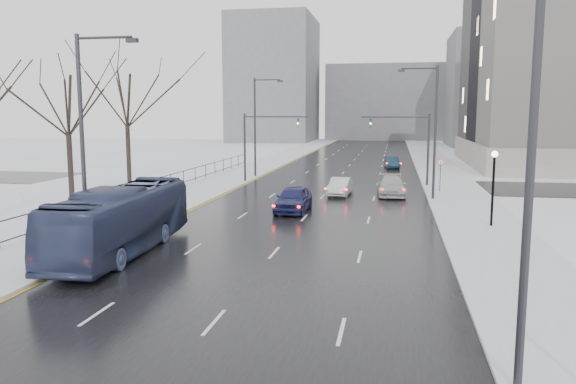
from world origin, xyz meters
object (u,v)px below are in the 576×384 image
Objects in this scene: sedan_center_near at (293,199)px; bus at (122,220)px; streetlight_r_near at (520,156)px; mast_signal_right at (416,141)px; sedan_right_distant at (392,162)px; sedan_right_far at (391,186)px; streetlight_r_mid at (432,126)px; streetlight_l_far at (257,122)px; no_uturn_sign at (441,165)px; lamppost_r_mid at (494,177)px; sedan_right_near at (340,186)px; tree_park_e at (130,185)px; streetlight_l_near at (87,134)px; tree_park_d at (72,203)px; mast_signal_left at (256,139)px.

bus is at bearing -114.86° from sedan_center_near.
streetlight_r_near reaches higher than mast_signal_right.
sedan_center_near reaches higher than sedan_right_distant.
sedan_center_near is at bearing -129.29° from sedan_right_far.
streetlight_r_mid is at bearing -34.84° from sedan_right_far.
streetlight_l_far reaches higher than no_uturn_sign.
streetlight_r_near is 25.26m from sedan_center_near.
lamppost_r_mid is 1.59× the size of no_uturn_sign.
sedan_center_near reaches higher than sedan_right_near.
streetlight_r_mid reaches higher than sedan_right_near.
sedan_right_distant is at bearing 101.10° from no_uturn_sign.
tree_park_e reaches higher than sedan_right_near.
streetlight_l_near is at bearing -113.68° from sedan_right_distant.
sedan_center_near is at bearing 165.87° from lamppost_r_mid.
tree_park_d reaches higher than bus.
sedan_right_distant is (13.38, 12.30, -4.88)m from streetlight_l_far.
streetlight_l_far is (0.00, 32.00, 0.00)m from streetlight_l_near.
mast_signal_left is 17.10m from no_uturn_sign.
streetlight_l_far is 20.80m from sedan_center_near.
mast_signal_left is at bearing -134.44° from sedan_right_distant.
sedan_right_distant is at bearing 99.57° from lamppost_r_mid.
mast_signal_right is at bearing 0.00° from mast_signal_left.
tree_park_d reaches higher than sedan_right_near.
streetlight_r_mid is 17.50m from mast_signal_left.
tree_park_e reaches higher than mast_signal_left.
sedan_right_near is (9.46, 21.13, -4.88)m from streetlight_l_near.
bus reaches higher than sedan_right_near.
streetlight_r_near is at bearing -67.82° from mast_signal_left.
sedan_center_near reaches higher than sedan_right_far.
streetlight_l_far is at bearing -144.27° from sedan_right_distant.
streetlight_r_near is 19.00m from bus.
no_uturn_sign is 0.54× the size of sedan_center_near.
bus is at bearing -87.86° from streetlight_l_far.
tree_park_e is 26.61m from streetlight_l_near.
sedan_right_near is at bearing -8.38° from tree_park_e.
mast_signal_right is (25.53, 4.00, 4.11)m from tree_park_e.
streetlight_l_far reaches higher than lamppost_r_mid.
no_uturn_sign is 15.08m from sedan_center_near.
mast_signal_left is 11.52m from sedan_right_near.
tree_park_d is 2.49× the size of sedan_center_near.
tree_park_d reaches higher than lamppost_r_mid.
streetlight_r_near reaches higher than no_uturn_sign.
streetlight_r_mid is 24.86m from bus.
lamppost_r_mid is 25.71m from mast_signal_left.
streetlight_l_far is (-16.33, 42.00, 0.00)m from streetlight_r_near.
bus is at bearing -128.18° from streetlight_r_mid.
streetlight_l_near reaches higher than mast_signal_left.
tree_park_e is 23.61m from sedan_right_far.
mast_signal_left reaches higher than sedan_center_near.
streetlight_r_mid reaches higher than lamppost_r_mid.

